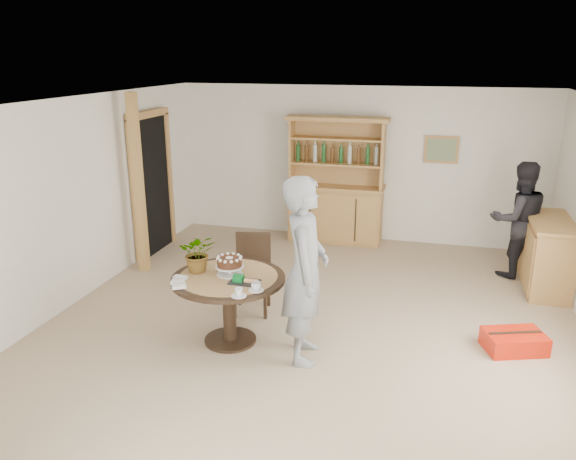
{
  "coord_description": "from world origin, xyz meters",
  "views": [
    {
      "loc": [
        1.25,
        -5.55,
        2.99
      ],
      "look_at": [
        -0.34,
        0.37,
        1.05
      ],
      "focal_mm": 35.0,
      "sensor_mm": 36.0,
      "label": 1
    }
  ],
  "objects_px": {
    "sideboard": "(547,254)",
    "red_suitcase": "(514,341)",
    "dining_table": "(229,290)",
    "dining_chair": "(252,268)",
    "adult_person": "(519,220)",
    "teen_boy": "(305,270)",
    "hutch": "(336,200)"
  },
  "relations": [
    {
      "from": "red_suitcase",
      "to": "adult_person",
      "type": "bearing_deg",
      "value": 64.67
    },
    {
      "from": "dining_table",
      "to": "adult_person",
      "type": "relative_size",
      "value": 0.74
    },
    {
      "from": "dining_table",
      "to": "dining_chair",
      "type": "height_order",
      "value": "dining_chair"
    },
    {
      "from": "sideboard",
      "to": "teen_boy",
      "type": "height_order",
      "value": "teen_boy"
    },
    {
      "from": "sideboard",
      "to": "adult_person",
      "type": "xyz_separation_m",
      "value": [
        -0.35,
        0.37,
        0.34
      ]
    },
    {
      "from": "teen_boy",
      "to": "red_suitcase",
      "type": "distance_m",
      "value": 2.37
    },
    {
      "from": "dining_table",
      "to": "adult_person",
      "type": "xyz_separation_m",
      "value": [
        3.16,
        2.82,
        0.21
      ]
    },
    {
      "from": "sideboard",
      "to": "dining_table",
      "type": "distance_m",
      "value": 4.28
    },
    {
      "from": "dining_table",
      "to": "teen_boy",
      "type": "distance_m",
      "value": 0.92
    },
    {
      "from": "red_suitcase",
      "to": "dining_table",
      "type": "bearing_deg",
      "value": 171.35
    },
    {
      "from": "teen_boy",
      "to": "adult_person",
      "type": "relative_size",
      "value": 1.17
    },
    {
      "from": "sideboard",
      "to": "dining_table",
      "type": "bearing_deg",
      "value": -145.12
    },
    {
      "from": "teen_boy",
      "to": "dining_table",
      "type": "bearing_deg",
      "value": 74.23
    },
    {
      "from": "hutch",
      "to": "red_suitcase",
      "type": "relative_size",
      "value": 2.91
    },
    {
      "from": "teen_boy",
      "to": "red_suitcase",
      "type": "xyz_separation_m",
      "value": [
        2.1,
        0.69,
        -0.85
      ]
    },
    {
      "from": "hutch",
      "to": "teen_boy",
      "type": "relative_size",
      "value": 1.07
    },
    {
      "from": "dining_table",
      "to": "dining_chair",
      "type": "distance_m",
      "value": 0.83
    },
    {
      "from": "sideboard",
      "to": "red_suitcase",
      "type": "relative_size",
      "value": 1.8
    },
    {
      "from": "dining_chair",
      "to": "red_suitcase",
      "type": "height_order",
      "value": "dining_chair"
    },
    {
      "from": "teen_boy",
      "to": "red_suitcase",
      "type": "relative_size",
      "value": 2.71
    },
    {
      "from": "dining_chair",
      "to": "adult_person",
      "type": "relative_size",
      "value": 0.58
    },
    {
      "from": "adult_person",
      "to": "red_suitcase",
      "type": "distance_m",
      "value": 2.35
    },
    {
      "from": "sideboard",
      "to": "dining_table",
      "type": "height_order",
      "value": "sideboard"
    },
    {
      "from": "sideboard",
      "to": "dining_table",
      "type": "xyz_separation_m",
      "value": [
        -3.51,
        -2.45,
        0.13
      ]
    },
    {
      "from": "hutch",
      "to": "sideboard",
      "type": "relative_size",
      "value": 1.62
    },
    {
      "from": "red_suitcase",
      "to": "sideboard",
      "type": "bearing_deg",
      "value": 53.28
    },
    {
      "from": "dining_chair",
      "to": "teen_boy",
      "type": "distance_m",
      "value": 1.33
    },
    {
      "from": "dining_chair",
      "to": "red_suitcase",
      "type": "relative_size",
      "value": 1.35
    },
    {
      "from": "dining_chair",
      "to": "adult_person",
      "type": "height_order",
      "value": "adult_person"
    },
    {
      "from": "sideboard",
      "to": "red_suitcase",
      "type": "height_order",
      "value": "sideboard"
    },
    {
      "from": "dining_chair",
      "to": "adult_person",
      "type": "bearing_deg",
      "value": 21.47
    },
    {
      "from": "teen_boy",
      "to": "adult_person",
      "type": "distance_m",
      "value": 3.72
    }
  ]
}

